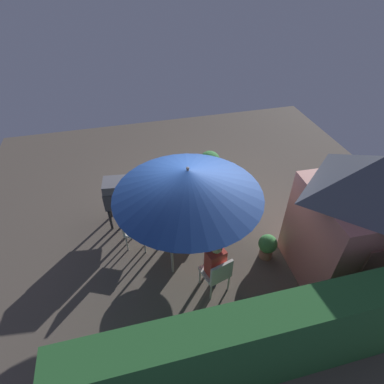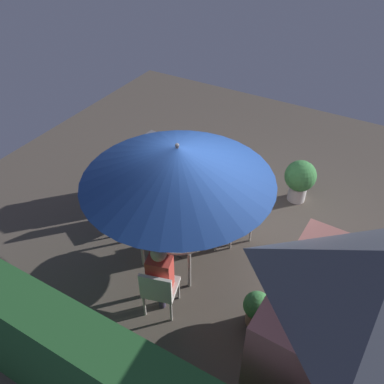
% 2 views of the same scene
% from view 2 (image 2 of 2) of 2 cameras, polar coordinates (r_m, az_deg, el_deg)
% --- Properties ---
extents(ground_plane, '(11.00, 11.00, 0.00)m').
position_cam_2_polar(ground_plane, '(7.33, 5.11, -6.02)').
color(ground_plane, brown).
extents(hedge_backdrop, '(5.52, 0.52, 1.77)m').
position_cam_2_polar(hedge_backdrop, '(4.90, -14.22, -23.85)').
color(hedge_backdrop, '#28602D').
rests_on(hedge_backdrop, ground).
extents(garden_shed, '(1.96, 1.82, 2.76)m').
position_cam_2_polar(garden_shed, '(4.66, 22.30, -19.06)').
color(garden_shed, '#B26B60').
rests_on(garden_shed, ground).
extents(patio_table, '(1.25, 1.25, 0.77)m').
position_cam_2_polar(patio_table, '(6.43, -1.79, -4.88)').
color(patio_table, '#B2ADA3').
rests_on(patio_table, ground).
extents(patio_umbrella, '(2.82, 2.82, 2.25)m').
position_cam_2_polar(patio_umbrella, '(5.66, -2.03, 3.93)').
color(patio_umbrella, '#4C4C51').
rests_on(patio_umbrella, ground).
extents(bbq_grill, '(0.75, 0.58, 1.20)m').
position_cam_2_polar(bbq_grill, '(7.76, -4.85, 5.00)').
color(bbq_grill, '#47474C').
rests_on(bbq_grill, ground).
extents(chair_near_shed, '(0.57, 0.57, 0.90)m').
position_cam_2_polar(chair_near_shed, '(5.87, -4.66, -13.36)').
color(chair_near_shed, silver).
rests_on(chair_near_shed, ground).
extents(chair_far_side, '(0.64, 0.64, 0.90)m').
position_cam_2_polar(chair_far_side, '(6.98, 6.76, -3.06)').
color(chair_far_side, silver).
rests_on(chair_far_side, ground).
extents(chair_toward_hedge, '(0.61, 0.61, 0.90)m').
position_cam_2_polar(chair_toward_hedge, '(7.34, -7.06, -0.62)').
color(chair_toward_hedge, silver).
rests_on(chair_toward_hedge, ground).
extents(potted_plant_by_shed, '(0.60, 0.60, 0.87)m').
position_cam_2_polar(potted_plant_by_shed, '(8.00, 14.92, 1.85)').
color(potted_plant_by_shed, silver).
rests_on(potted_plant_by_shed, ground).
extents(potted_plant_by_grill, '(0.39, 0.39, 0.59)m').
position_cam_2_polar(potted_plant_by_grill, '(5.97, 9.07, -15.77)').
color(potted_plant_by_grill, '#936651').
rests_on(potted_plant_by_grill, ground).
extents(person_in_red, '(0.39, 0.32, 1.26)m').
position_cam_2_polar(person_in_red, '(5.72, -4.53, -11.09)').
color(person_in_red, '#CC3D33').
rests_on(person_in_red, ground).
extents(person_in_blue, '(0.42, 0.39, 1.26)m').
position_cam_2_polar(person_in_blue, '(6.77, 6.31, -1.62)').
color(person_in_blue, '#3866B2').
rests_on(person_in_blue, ground).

